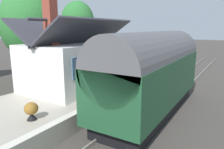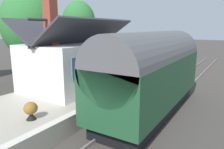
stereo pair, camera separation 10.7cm
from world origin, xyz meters
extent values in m
plane|color=#423D38|center=(0.00, 0.00, 0.00)|extent=(160.00, 160.00, 0.00)
cube|color=#A39B8C|center=(0.00, 3.61, 0.43)|extent=(32.00, 5.23, 0.85)
cube|color=beige|center=(0.00, 1.18, 0.86)|extent=(32.00, 0.36, 0.02)
cube|color=gray|center=(0.00, -1.62, 0.07)|extent=(52.00, 0.08, 0.14)
cube|color=gray|center=(0.00, -0.18, 0.07)|extent=(52.00, 0.08, 0.14)
cube|color=black|center=(1.98, -0.90, 0.35)|extent=(8.31, 2.29, 0.70)
cube|color=#1E4C2D|center=(1.98, -0.90, 1.85)|extent=(9.04, 2.70, 2.30)
cylinder|color=#515154|center=(1.98, -0.90, 3.00)|extent=(9.04, 2.65, 2.65)
cube|color=black|center=(1.98, 0.47, 2.14)|extent=(7.68, 0.03, 0.80)
cylinder|color=black|center=(4.69, -0.90, 0.35)|extent=(0.70, 2.16, 0.70)
cylinder|color=black|center=(-0.73, -0.90, 0.35)|extent=(0.70, 2.16, 0.70)
cube|color=black|center=(6.52, -0.90, 2.25)|extent=(0.04, 2.16, 0.90)
cylinder|color=#F2EDCC|center=(6.54, -0.90, 1.27)|extent=(0.06, 0.24, 0.24)
cube|color=red|center=(6.58, -0.90, 0.82)|extent=(0.16, 2.56, 0.24)
cube|color=white|center=(1.74, 4.07, 2.22)|extent=(6.35, 3.92, 2.74)
cube|color=#38383F|center=(1.74, 3.09, 4.25)|extent=(6.85, 2.22, 1.55)
cube|color=#38383F|center=(1.74, 5.05, 4.25)|extent=(6.85, 2.22, 1.55)
cylinder|color=#38383F|center=(1.74, 4.07, 4.92)|extent=(6.85, 0.16, 0.16)
cube|color=brown|center=(-0.21, 4.07, 4.77)|extent=(0.56, 0.56, 2.36)
cube|color=slate|center=(0.92, 2.09, 1.90)|extent=(0.90, 0.06, 2.10)
cube|color=slate|center=(-0.48, 2.09, 2.55)|extent=(0.80, 0.05, 1.10)
cube|color=slate|center=(2.32, 2.09, 2.55)|extent=(0.80, 0.05, 1.10)
cube|color=teal|center=(7.45, 2.70, 1.30)|extent=(1.41, 0.44, 0.06)
cube|color=teal|center=(7.46, 2.52, 1.53)|extent=(1.40, 0.14, 0.40)
cube|color=black|center=(6.89, 2.68, 1.07)|extent=(0.07, 0.36, 0.44)
cube|color=black|center=(8.01, 2.71, 1.07)|extent=(0.07, 0.36, 0.44)
cone|color=black|center=(-3.28, 2.20, 0.99)|extent=(0.42, 0.42, 0.28)
cylinder|color=black|center=(-3.28, 2.20, 0.88)|extent=(0.23, 0.23, 0.06)
ellipsoid|color=olive|center=(-3.28, 2.20, 1.33)|extent=(0.56, 0.56, 0.51)
cone|color=#B53B5E|center=(-3.28, 2.20, 1.52)|extent=(0.11, 0.11, 0.22)
cylinder|color=#9E5138|center=(11.71, 4.85, 1.05)|extent=(0.47, 0.47, 0.39)
ellipsoid|color=#2D7233|center=(11.71, 4.85, 1.48)|extent=(0.68, 0.68, 0.61)
cone|color=red|center=(11.71, 4.85, 1.71)|extent=(0.12, 0.12, 0.27)
cube|color=#9E5138|center=(8.05, 4.62, 1.02)|extent=(0.98, 0.32, 0.35)
ellipsoid|color=olive|center=(8.05, 4.62, 1.31)|extent=(0.89, 0.29, 0.29)
cylinder|color=#9E5138|center=(8.91, 2.71, 1.05)|extent=(0.45, 0.45, 0.41)
ellipsoid|color=#4C8C2D|center=(8.91, 2.71, 1.44)|extent=(0.53, 0.53, 0.54)
cylinder|color=black|center=(8.96, 1.92, 1.40)|extent=(0.06, 0.06, 1.10)
cylinder|color=black|center=(9.56, 1.92, 1.40)|extent=(0.06, 0.06, 1.10)
cube|color=maroon|center=(9.26, 1.92, 2.17)|extent=(0.90, 0.06, 0.44)
cube|color=black|center=(9.26, 1.92, 2.17)|extent=(0.96, 0.03, 0.50)
cylinder|color=#4C3828|center=(11.38, 11.94, 1.77)|extent=(0.29, 0.29, 3.53)
ellipsoid|color=#2D7233|center=(11.38, 11.94, 5.19)|extent=(3.74, 3.90, 4.73)
cylinder|color=#4C3828|center=(5.84, 14.38, 1.79)|extent=(0.25, 0.25, 3.59)
ellipsoid|color=#3D8438|center=(5.84, 14.38, 4.86)|extent=(2.82, 2.55, 3.64)
cylinder|color=#4C3828|center=(2.78, 9.62, 1.43)|extent=(0.42, 0.42, 2.85)
ellipsoid|color=#2D7233|center=(2.78, 9.62, 4.76)|extent=(4.31, 4.68, 5.45)
camera|label=1|loc=(-8.57, -4.81, 4.51)|focal=34.45mm
camera|label=2|loc=(-8.51, -4.90, 4.51)|focal=34.45mm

